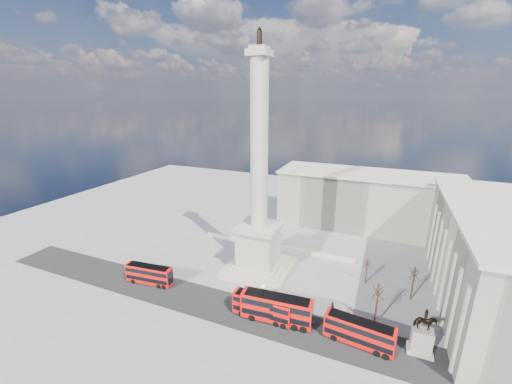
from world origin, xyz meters
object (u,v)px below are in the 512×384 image
object	(u,v)px
red_bus_c	(277,308)
red_bus_d	(359,332)
red_bus_a	(149,274)
victorian_lamp	(263,300)
nelsons_column	(259,216)
pedestrian_crossing	(332,306)
red_bus_b	(263,307)
pedestrian_walking	(370,327)
equestrian_statue	(422,337)
pedestrian_standing	(414,336)

from	to	relation	value
red_bus_c	red_bus_d	size ratio (longest dim) A/B	1.15
red_bus_a	victorian_lamp	world-z (taller)	victorian_lamp
red_bus_d	victorian_lamp	distance (m)	16.20
nelsons_column	pedestrian_crossing	distance (m)	23.08
red_bus_b	red_bus_c	size ratio (longest dim) A/B	0.86
nelsons_column	pedestrian_walking	xyz separation A→B (m)	(24.65, -11.16, -12.08)
red_bus_a	equestrian_statue	xyz separation A→B (m)	(50.96, 1.34, 0.51)
red_bus_c	pedestrian_walking	bearing A→B (deg)	9.19
nelsons_column	equestrian_statue	world-z (taller)	nelsons_column
equestrian_statue	red_bus_d	bearing A→B (deg)	-166.92
nelsons_column	victorian_lamp	world-z (taller)	nelsons_column
nelsons_column	red_bus_b	bearing A→B (deg)	-65.38
pedestrian_standing	pedestrian_crossing	world-z (taller)	pedestrian_standing
red_bus_c	nelsons_column	bearing A→B (deg)	118.32
pedestrian_walking	pedestrian_standing	bearing A→B (deg)	-14.44
pedestrian_crossing	red_bus_b	bearing A→B (deg)	72.29
pedestrian_standing	pedestrian_crossing	xyz separation A→B (m)	(-13.35, 2.40, -0.02)
red_bus_d	equestrian_statue	size ratio (longest dim) A/B	1.42
pedestrian_walking	pedestrian_crossing	size ratio (longest dim) A/B	0.90
red_bus_a	red_bus_b	xyz separation A→B (m)	(25.80, -0.88, 0.14)
nelsons_column	red_bus_c	distance (m)	20.36
nelsons_column	pedestrian_crossing	world-z (taller)	nelsons_column
red_bus_b	pedestrian_crossing	xyz separation A→B (m)	(11.06, 6.80, -1.35)
red_bus_c	red_bus_d	world-z (taller)	red_bus_c
red_bus_c	victorian_lamp	size ratio (longest dim) A/B	1.77
victorian_lamp	pedestrian_walking	size ratio (longest dim) A/B	4.24
red_bus_b	red_bus_c	bearing A→B (deg)	5.35
red_bus_b	pedestrian_standing	world-z (taller)	red_bus_b
nelsons_column	red_bus_d	distance (m)	29.49
pedestrian_standing	red_bus_b	bearing A→B (deg)	-23.83
red_bus_b	red_bus_c	xyz separation A→B (m)	(2.59, 0.21, 0.35)
pedestrian_crossing	nelsons_column	bearing A→B (deg)	16.11
nelsons_column	victorian_lamp	distance (m)	19.18
nelsons_column	red_bus_b	xyz separation A→B (m)	(6.88, -15.01, -10.63)
pedestrian_crossing	pedestrian_standing	bearing A→B (deg)	-149.47
victorian_lamp	pedestrian_standing	size ratio (longest dim) A/B	3.72
equestrian_statue	pedestrian_crossing	distance (m)	14.92
red_bus_b	pedestrian_crossing	distance (m)	13.05
nelsons_column	red_bus_a	bearing A→B (deg)	-143.26
victorian_lamp	equestrian_statue	size ratio (longest dim) A/B	0.92
nelsons_column	red_bus_b	size ratio (longest dim) A/B	4.63
victorian_lamp	pedestrian_crossing	xyz separation A→B (m)	(10.85, 7.33, -3.25)
nelsons_column	red_bus_a	size ratio (longest dim) A/B	4.85
red_bus_c	pedestrian_standing	world-z (taller)	red_bus_c
red_bus_d	pedestrian_crossing	size ratio (longest dim) A/B	5.88
red_bus_b	equestrian_statue	bearing A→B (deg)	5.80
nelsons_column	pedestrian_crossing	xyz separation A→B (m)	(17.93, -8.21, -11.99)
red_bus_a	equestrian_statue	world-z (taller)	equestrian_statue
pedestrian_crossing	red_bus_a	bearing A→B (deg)	49.83
nelsons_column	red_bus_b	distance (m)	19.64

